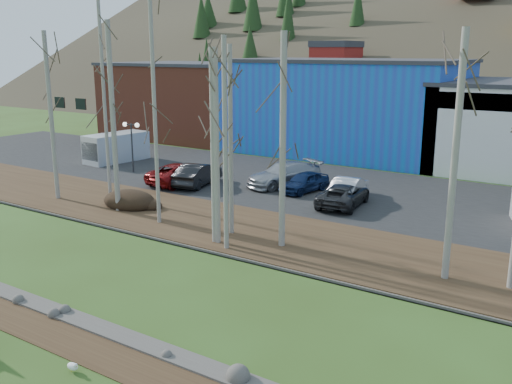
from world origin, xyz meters
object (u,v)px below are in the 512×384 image
Objects in this scene: street_lamp at (131,133)px; van_grey at (114,148)px; car_4 at (349,188)px; car_3 at (304,182)px; car_5 at (343,195)px; car_1 at (181,174)px; seagull at (73,366)px; car_0 at (198,174)px; car_2 at (284,174)px.

street_lamp is 0.69× the size of van_grey.
street_lamp is at bearing -4.07° from car_4.
car_5 is at bearing -15.60° from car_3.
street_lamp is at bearing -4.79° from car_1.
car_5 is (-1.00, 20.51, 0.61)m from seagull.
van_grey reaches higher than car_1.
street_lamp reaches higher than car_3.
car_4 is 0.92× the size of car_5.
street_lamp reaches higher than van_grey.
car_0 is (6.83, -0.73, -2.17)m from street_lamp.
car_1 is 11.76m from car_5.
van_grey reaches higher than car_4.
car_0 is 10.36m from car_4.
seagull is 0.09× the size of car_1.
street_lamp is 0.86× the size of car_4.
car_0 is at bearing -8.77° from van_grey.
seagull is at bearing 107.46° from car_0.
van_grey is at bearing -10.84° from car_4.
car_0 is 1.28m from car_1.
seagull is at bearing -39.49° from van_grey.
car_1 is at bearing -0.57° from car_0.
street_lamp is (-18.31, 20.63, 2.89)m from seagull.
car_1 is 10.34m from van_grey.
van_grey is at bearing -12.73° from car_5.
car_2 is 5.24m from car_4.
car_2 is 1.25× the size of car_4.
seagull is 23.87m from car_2.
car_3 is at bearing 2.05° from car_2.
car_2 reaches higher than car_3.
car_5 is at bearing 93.45° from car_4.
car_2 is 16.07m from van_grey.
seagull is 32.09m from van_grey.
seagull is 27.74m from street_lamp.
car_1 is (-1.25, -0.26, -0.05)m from car_0.
seagull is 22.12m from car_4.
seagull is at bearing 128.26° from car_1.
car_2 is 2.08m from car_3.
car_5 is at bearing -170.46° from car_1.
street_lamp is 17.46m from car_5.
street_lamp is at bearing -7.12° from car_5.
car_4 is at bearing -3.44° from street_lamp.
car_4 is (3.21, -0.16, 0.06)m from car_3.
car_4 is (10.13, 2.17, -0.05)m from car_0.
car_5 is (0.34, -1.57, -0.06)m from car_4.
car_2 is 1.41× the size of car_3.
car_5 is 21.69m from van_grey.
van_grey is at bearing -171.51° from car_3.
car_3 is (8.17, 2.59, -0.05)m from car_1.
car_3 is 3.22m from car_4.
van_grey is (-16.06, -0.17, 0.36)m from car_2.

